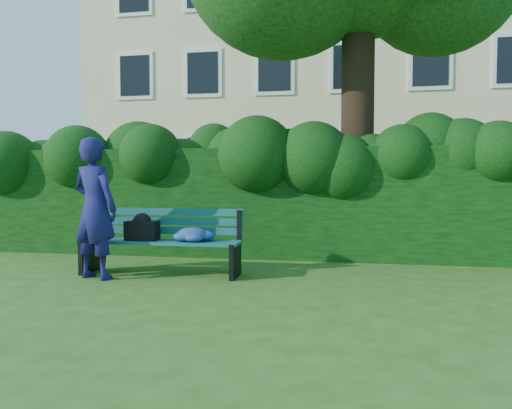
# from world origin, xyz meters

# --- Properties ---
(ground) EXTENTS (80.00, 80.00, 0.00)m
(ground) POSITION_xyz_m (0.00, 0.00, 0.00)
(ground) COLOR #30541B
(ground) RESTS_ON ground
(apartment_building) EXTENTS (16.00, 8.08, 12.00)m
(apartment_building) POSITION_xyz_m (-0.00, 13.99, 6.00)
(apartment_building) COLOR beige
(apartment_building) RESTS_ON ground
(hedge) EXTENTS (10.00, 1.00, 1.80)m
(hedge) POSITION_xyz_m (0.00, 2.20, 0.90)
(hedge) COLOR black
(hedge) RESTS_ON ground
(park_bench) EXTENTS (2.19, 0.59, 0.89)m
(park_bench) POSITION_xyz_m (-1.19, 0.28, 0.51)
(park_bench) COLOR #115157
(park_bench) RESTS_ON ground
(man_reading) EXTENTS (0.76, 0.60, 1.84)m
(man_reading) POSITION_xyz_m (-1.99, -0.16, 0.92)
(man_reading) COLOR #181855
(man_reading) RESTS_ON ground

